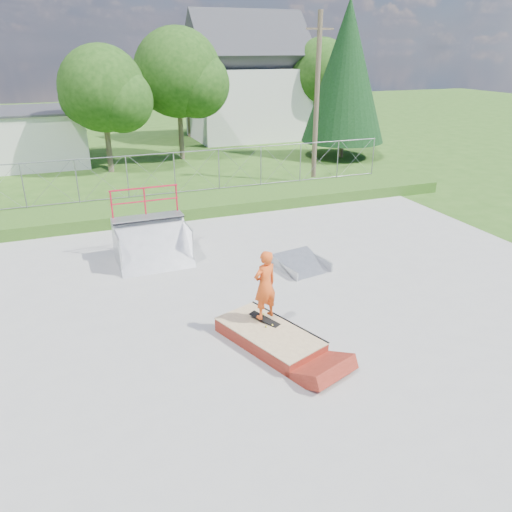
% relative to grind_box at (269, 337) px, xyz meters
% --- Properties ---
extents(ground, '(120.00, 120.00, 0.00)m').
position_rel_grind_box_xyz_m(ground, '(0.46, 1.36, -0.19)').
color(ground, '#2C5317').
rests_on(ground, ground).
extents(concrete_pad, '(20.00, 16.00, 0.04)m').
position_rel_grind_box_xyz_m(concrete_pad, '(0.46, 1.36, -0.17)').
color(concrete_pad, '#959592').
rests_on(concrete_pad, ground).
extents(grass_berm, '(24.00, 3.00, 0.50)m').
position_rel_grind_box_xyz_m(grass_berm, '(0.46, 10.86, 0.06)').
color(grass_berm, '#2C5317').
rests_on(grass_berm, ground).
extents(grind_box, '(2.06, 2.85, 0.38)m').
position_rel_grind_box_xyz_m(grind_box, '(0.00, 0.00, 0.00)').
color(grind_box, maroon).
rests_on(grind_box, concrete_pad).
extents(quarter_pipe, '(2.31, 1.96, 2.27)m').
position_rel_grind_box_xyz_m(quarter_pipe, '(-1.62, 5.70, 0.94)').
color(quarter_pipe, '#A3A6AB').
rests_on(quarter_pipe, concrete_pad).
extents(flat_bank_ramp, '(1.57, 1.64, 0.41)m').
position_rel_grind_box_xyz_m(flat_bank_ramp, '(2.56, 3.52, 0.01)').
color(flat_bank_ramp, '#A3A6AB').
rests_on(flat_bank_ramp, concrete_pad).
extents(skateboard, '(0.61, 0.79, 0.13)m').
position_rel_grind_box_xyz_m(skateboard, '(0.05, 0.41, 0.24)').
color(skateboard, black).
rests_on(skateboard, grind_box).
extents(skater, '(0.70, 0.56, 1.68)m').
position_rel_grind_box_xyz_m(skater, '(0.05, 0.41, 1.08)').
color(skater, '#ED541B').
rests_on(skater, grind_box).
extents(chain_link_fence, '(20.00, 0.06, 1.80)m').
position_rel_grind_box_xyz_m(chain_link_fence, '(0.46, 11.86, 1.21)').
color(chain_link_fence, gray).
rests_on(chain_link_fence, grass_berm).
extents(gable_house, '(8.40, 6.08, 8.94)m').
position_rel_grind_box_xyz_m(gable_house, '(9.46, 27.36, 3.64)').
color(gable_house, white).
rests_on(gable_house, ground).
extents(utility_pole, '(0.24, 0.24, 8.00)m').
position_rel_grind_box_xyz_m(utility_pole, '(7.96, 13.36, 3.81)').
color(utility_pole, '#4E3C31').
rests_on(utility_pole, ground).
extents(tree_left_near, '(4.76, 4.48, 6.65)m').
position_rel_grind_box_xyz_m(tree_left_near, '(-1.29, 19.19, 4.05)').
color(tree_left_near, '#4E3C31').
rests_on(tree_left_near, ground).
extents(tree_center, '(5.44, 5.12, 7.60)m').
position_rel_grind_box_xyz_m(tree_center, '(3.25, 21.17, 4.65)').
color(tree_center, '#4E3C31').
rests_on(tree_center, ground).
extents(tree_right_far, '(5.10, 4.80, 7.12)m').
position_rel_grind_box_xyz_m(tree_right_far, '(14.73, 25.18, 4.35)').
color(tree_right_far, '#4E3C31').
rests_on(tree_right_far, ground).
extents(tree_back_mid, '(4.08, 3.84, 5.70)m').
position_rel_grind_box_xyz_m(tree_back_mid, '(5.68, 29.21, 3.44)').
color(tree_back_mid, '#4E3C31').
rests_on(tree_back_mid, ground).
extents(conifer_tree, '(5.04, 5.04, 9.10)m').
position_rel_grind_box_xyz_m(conifer_tree, '(12.46, 18.36, 4.86)').
color(conifer_tree, '#4E3C31').
rests_on(conifer_tree, ground).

